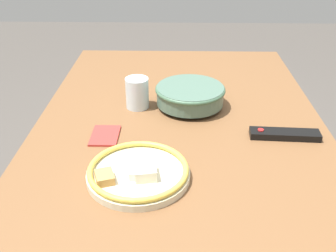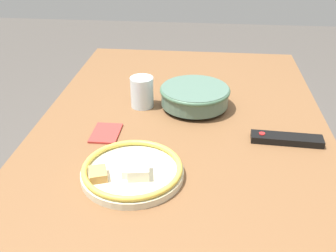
# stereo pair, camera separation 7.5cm
# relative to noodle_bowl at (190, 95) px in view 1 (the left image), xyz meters

# --- Properties ---
(dining_table) EXTENTS (1.44, 0.87, 0.73)m
(dining_table) POSITION_rel_noodle_bowl_xyz_m (0.16, -0.03, -0.12)
(dining_table) COLOR brown
(dining_table) RESTS_ON ground_plane
(noodle_bowl) EXTENTS (0.23, 0.23, 0.07)m
(noodle_bowl) POSITION_rel_noodle_bowl_xyz_m (0.00, 0.00, 0.00)
(noodle_bowl) COLOR #4C6B5B
(noodle_bowl) RESTS_ON dining_table
(food_plate) EXTENTS (0.25, 0.25, 0.05)m
(food_plate) POSITION_rel_noodle_bowl_xyz_m (0.39, -0.13, -0.02)
(food_plate) COLOR beige
(food_plate) RESTS_ON dining_table
(tv_remote) EXTENTS (0.06, 0.20, 0.02)m
(tv_remote) POSITION_rel_noodle_bowl_xyz_m (0.19, 0.26, -0.03)
(tv_remote) COLOR black
(tv_remote) RESTS_ON dining_table
(drinking_glass) EXTENTS (0.07, 0.07, 0.10)m
(drinking_glass) POSITION_rel_noodle_bowl_xyz_m (0.01, -0.17, 0.01)
(drinking_glass) COLOR silver
(drinking_glass) RESTS_ON dining_table
(folded_napkin) EXTENTS (0.11, 0.08, 0.01)m
(folded_napkin) POSITION_rel_noodle_bowl_xyz_m (0.20, -0.25, -0.04)
(folded_napkin) COLOR #B2332D
(folded_napkin) RESTS_ON dining_table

